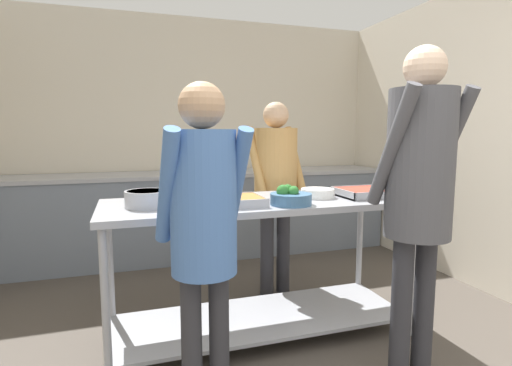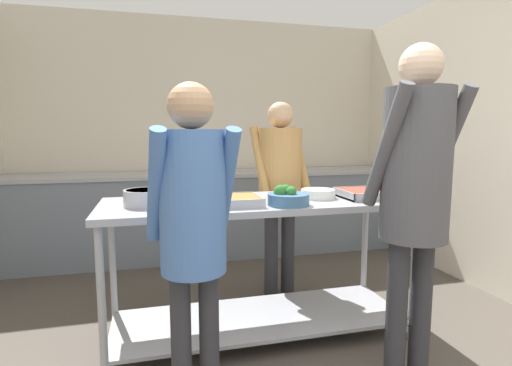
% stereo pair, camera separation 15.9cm
% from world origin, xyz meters
% --- Properties ---
extents(wall_rear, '(4.38, 0.06, 2.65)m').
position_xyz_m(wall_rear, '(0.00, 3.95, 1.32)').
color(wall_rear, beige).
rests_on(wall_rear, ground_plane).
extents(wall_right, '(0.06, 4.07, 2.65)m').
position_xyz_m(wall_right, '(2.16, 1.97, 1.32)').
color(wall_right, beige).
rests_on(wall_right, ground_plane).
extents(back_counter, '(4.22, 0.65, 0.93)m').
position_xyz_m(back_counter, '(0.00, 3.58, 0.47)').
color(back_counter, slate).
rests_on(back_counter, ground_plane).
extents(serving_counter, '(2.00, 0.72, 0.92)m').
position_xyz_m(serving_counter, '(0.06, 1.69, 0.62)').
color(serving_counter, '#9EA0A8').
rests_on(serving_counter, ground_plane).
extents(sauce_pan, '(0.39, 0.25, 0.10)m').
position_xyz_m(sauce_pan, '(-0.66, 1.66, 0.98)').
color(sauce_pan, '#9EA0A8').
rests_on(sauce_pan, serving_counter).
extents(serving_tray_vegetables, '(0.44, 0.31, 0.05)m').
position_xyz_m(serving_tray_vegetables, '(-0.21, 1.56, 0.95)').
color(serving_tray_vegetables, '#9EA0A8').
rests_on(serving_tray_vegetables, serving_counter).
extents(broccoli_bowl, '(0.25, 0.25, 0.12)m').
position_xyz_m(broccoli_bowl, '(0.17, 1.48, 0.97)').
color(broccoli_bowl, '#3D668C').
rests_on(broccoli_bowl, serving_counter).
extents(plate_stack, '(0.23, 0.23, 0.06)m').
position_xyz_m(plate_stack, '(0.46, 1.67, 0.95)').
color(plate_stack, white).
rests_on(plate_stack, serving_counter).
extents(serving_tray_roast, '(0.36, 0.34, 0.05)m').
position_xyz_m(serving_tray_roast, '(0.79, 1.62, 0.95)').
color(serving_tray_roast, '#9EA0A8').
rests_on(serving_tray_roast, serving_counter).
extents(guest_serving_left, '(0.43, 0.35, 1.59)m').
position_xyz_m(guest_serving_left, '(-0.44, 1.04, 0.99)').
color(guest_serving_left, '#2D2D33').
rests_on(guest_serving_left, ground_plane).
extents(guest_serving_right, '(0.44, 0.35, 1.79)m').
position_xyz_m(guest_serving_right, '(0.66, 0.94, 1.12)').
color(guest_serving_right, '#2D2D33').
rests_on(guest_serving_right, ground_plane).
extents(cook_behind_counter, '(0.49, 0.37, 1.61)m').
position_xyz_m(cook_behind_counter, '(0.40, 2.33, 0.99)').
color(cook_behind_counter, '#2D2D33').
rests_on(cook_behind_counter, ground_plane).
extents(water_bottle, '(0.08, 0.08, 0.24)m').
position_xyz_m(water_bottle, '(0.95, 3.62, 1.04)').
color(water_bottle, '#23602D').
rests_on(water_bottle, back_counter).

